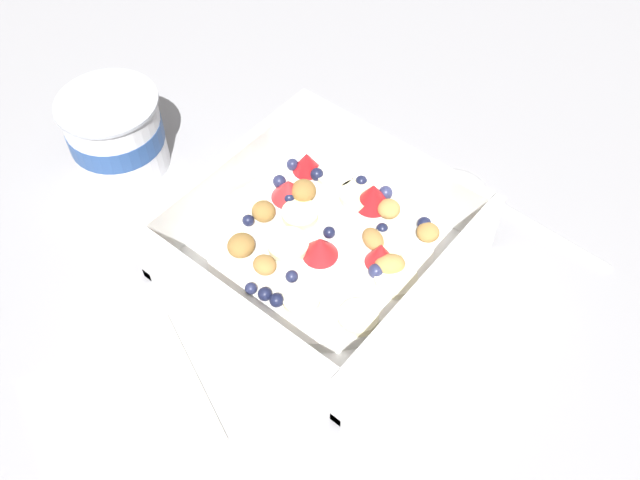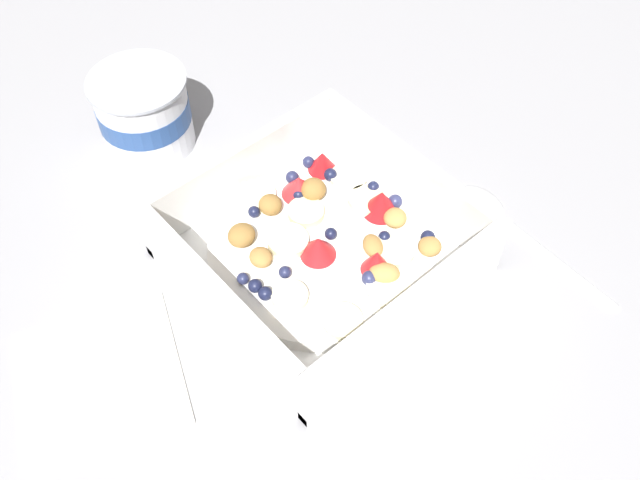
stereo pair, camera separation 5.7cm
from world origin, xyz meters
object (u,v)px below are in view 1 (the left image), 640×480
object	(u,v)px
fruit_bowl	(321,244)
folded_napkin	(120,408)
spoon	(489,195)
yogurt_cup	(116,133)

from	to	relation	value
fruit_bowl	folded_napkin	size ratio (longest dim) A/B	1.77
fruit_bowl	spoon	xyz separation A→B (m)	(0.15, -0.07, -0.02)
spoon	folded_napkin	bearing A→B (deg)	163.89
fruit_bowl	spoon	size ratio (longest dim) A/B	1.23
fruit_bowl	folded_napkin	world-z (taller)	fruit_bowl
yogurt_cup	folded_napkin	bearing A→B (deg)	-131.57
spoon	folded_napkin	distance (m)	0.37
spoon	yogurt_cup	size ratio (longest dim) A/B	1.89
spoon	yogurt_cup	bearing A→B (deg)	121.91
fruit_bowl	yogurt_cup	xyz separation A→B (m)	(-0.03, 0.22, 0.02)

